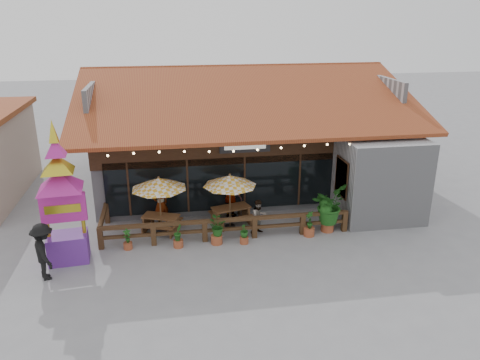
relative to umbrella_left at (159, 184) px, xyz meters
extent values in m
plane|color=gray|center=(4.20, -0.68, -2.11)|extent=(100.00, 100.00, 0.00)
cube|color=#A1A1A6|center=(4.20, 6.32, -0.11)|extent=(14.00, 10.00, 4.00)
cube|color=#382212|center=(2.70, 1.24, 1.09)|extent=(11.00, 0.16, 1.60)
cube|color=black|center=(2.70, 1.22, -0.61)|extent=(10.00, 0.12, 2.40)
cube|color=#FCB371|center=(2.70, 1.42, -0.61)|extent=(9.80, 0.05, 2.20)
cube|color=#A1A1A6|center=(9.45, -0.03, -0.31)|extent=(3.50, 2.70, 3.60)
cube|color=#B11C1F|center=(7.64, -0.18, -0.11)|extent=(0.06, 1.20, 1.50)
cube|color=#382212|center=(7.63, -0.18, -0.11)|extent=(0.04, 1.34, 1.64)
cube|color=brown|center=(4.20, 2.82, 2.79)|extent=(15.50, 7.05, 2.37)
cube|color=brown|center=(4.20, 9.82, 2.79)|extent=(15.50, 7.05, 2.37)
cube|color=brown|center=(4.20, 6.32, 3.91)|extent=(15.50, 0.30, 0.12)
cube|color=#A1A1A6|center=(-2.80, 6.32, 2.59)|extent=(0.20, 9.00, 1.80)
cube|color=#A1A1A6|center=(11.20, 6.32, 2.59)|extent=(0.20, 9.00, 1.80)
cube|color=black|center=(3.70, 1.12, 1.09)|extent=(2.20, 0.10, 0.55)
cube|color=silver|center=(3.70, 1.06, 1.09)|extent=(1.80, 0.02, 0.25)
cube|color=#382212|center=(-1.30, 1.18, -0.61)|extent=(0.08, 0.08, 2.40)
cube|color=#382212|center=(1.20, 1.18, -0.61)|extent=(0.08, 0.08, 2.40)
cube|color=#382212|center=(3.70, 1.18, -0.61)|extent=(0.08, 0.08, 2.40)
cube|color=#382212|center=(6.20, 1.18, -0.61)|extent=(0.08, 0.08, 2.40)
sphere|color=#FFD08C|center=(-1.80, -0.60, 1.44)|extent=(0.09, 0.09, 0.09)
sphere|color=#FFD08C|center=(-0.85, -0.60, 1.48)|extent=(0.09, 0.09, 0.09)
sphere|color=#FFD08C|center=(0.10, -0.60, 1.49)|extent=(0.09, 0.09, 0.09)
sphere|color=#FFD08C|center=(1.05, -0.60, 1.46)|extent=(0.09, 0.09, 0.09)
sphere|color=#FFD08C|center=(2.00, -0.60, 1.41)|extent=(0.09, 0.09, 0.09)
sphere|color=#FFD08C|center=(2.95, -0.60, 1.39)|extent=(0.09, 0.09, 0.09)
sphere|color=#FFD08C|center=(3.90, -0.60, 1.40)|extent=(0.09, 0.09, 0.09)
sphere|color=#FFD08C|center=(4.85, -0.60, 1.44)|extent=(0.09, 0.09, 0.09)
sphere|color=#FFD08C|center=(5.80, -0.60, 1.48)|extent=(0.09, 0.09, 0.09)
sphere|color=#FFD08C|center=(6.75, -0.60, 1.49)|extent=(0.09, 0.09, 0.09)
sphere|color=#FFD08C|center=(7.70, -0.60, 1.46)|extent=(0.09, 0.09, 0.09)
cube|color=#4E321B|center=(-2.30, -1.18, -1.66)|extent=(0.20, 0.20, 0.90)
cube|color=#4E321B|center=(-0.30, -1.18, -1.66)|extent=(0.20, 0.20, 0.90)
cube|color=#4E321B|center=(1.70, -1.18, -1.66)|extent=(0.20, 0.20, 0.90)
cube|color=#4E321B|center=(3.70, -1.18, -1.66)|extent=(0.20, 0.20, 0.90)
cube|color=#4E321B|center=(5.70, -1.18, -1.66)|extent=(0.20, 0.20, 0.90)
cube|color=#4E321B|center=(7.50, -1.18, -1.66)|extent=(0.20, 0.20, 0.90)
cube|color=#4E321B|center=(2.60, -1.18, -1.26)|extent=(9.80, 0.16, 0.14)
cube|color=#4E321B|center=(2.60, -1.18, -1.66)|extent=(9.80, 0.12, 0.12)
cube|color=#4E321B|center=(-2.30, 0.07, -1.26)|extent=(0.16, 2.50, 0.14)
cube|color=#4E321B|center=(-2.30, 1.22, -1.66)|extent=(0.20, 0.20, 0.90)
cylinder|color=brown|center=(0.00, 0.00, -0.98)|extent=(0.06, 0.06, 2.27)
cone|color=gold|center=(0.00, 0.00, 0.01)|extent=(2.98, 2.98, 0.45)
sphere|color=brown|center=(0.00, 0.00, 0.26)|extent=(0.10, 0.10, 0.10)
cylinder|color=black|center=(0.00, 0.00, -2.08)|extent=(0.44, 0.44, 0.06)
cylinder|color=brown|center=(2.87, -0.04, -0.99)|extent=(0.06, 0.06, 2.24)
cone|color=gold|center=(2.87, -0.04, -0.02)|extent=(2.31, 2.31, 0.44)
sphere|color=brown|center=(2.87, -0.04, 0.22)|extent=(0.10, 0.10, 0.10)
cylinder|color=black|center=(2.87, -0.04, -2.08)|extent=(0.43, 0.43, 0.06)
cube|color=brown|center=(0.00, -0.01, -1.43)|extent=(1.63, 1.19, 0.06)
cube|color=brown|center=(-0.61, 0.23, -1.77)|extent=(0.31, 0.63, 0.69)
cube|color=brown|center=(0.60, -0.25, -1.77)|extent=(0.31, 0.63, 0.69)
cube|color=brown|center=(-0.19, -0.48, -1.71)|extent=(1.47, 0.78, 0.05)
cube|color=brown|center=(0.18, 0.46, -1.71)|extent=(1.47, 0.78, 0.05)
cube|color=brown|center=(2.97, 0.31, -1.38)|extent=(1.73, 1.15, 0.06)
cube|color=brown|center=(2.30, 0.12, -1.75)|extent=(0.27, 0.69, 0.74)
cube|color=brown|center=(3.64, 0.50, -1.75)|extent=(0.27, 0.69, 0.74)
cube|color=brown|center=(3.12, -0.22, -1.68)|extent=(1.61, 0.70, 0.05)
cube|color=brown|center=(2.82, 0.84, -1.68)|extent=(1.61, 0.70, 0.05)
cube|color=#5E258B|center=(-3.33, -1.89, -1.59)|extent=(1.48, 1.16, 1.04)
cube|color=#AE2084|center=(-3.33, -1.89, -0.03)|extent=(1.58, 0.36, 1.04)
cube|color=gold|center=(-3.33, -2.02, -0.03)|extent=(1.21, 0.14, 0.30)
cylinder|color=gold|center=(-3.94, -1.89, -0.20)|extent=(0.14, 0.14, 1.74)
cylinder|color=gold|center=(-2.73, -1.89, -0.20)|extent=(0.14, 0.14, 1.74)
pyramid|color=#AE2084|center=(-3.33, -1.89, 1.36)|extent=(2.27, 2.27, 0.69)
pyramid|color=gold|center=(-3.33, -1.89, 1.92)|extent=(1.60, 1.60, 0.61)
pyramid|color=#AE2084|center=(-3.33, -1.89, 2.49)|extent=(1.04, 1.04, 0.61)
pyramid|color=gold|center=(-3.33, -1.89, 3.14)|extent=(0.47, 0.47, 0.78)
cylinder|color=brown|center=(6.81, -1.08, -1.92)|extent=(0.53, 0.53, 0.39)
imported|color=#1D5518|center=(6.81, -1.08, -0.93)|extent=(1.84, 1.89, 1.59)
sphere|color=#1D5518|center=(6.94, -1.17, -1.23)|extent=(0.53, 0.53, 0.53)
sphere|color=#1D5518|center=(6.70, -0.95, -1.05)|extent=(0.46, 0.46, 0.46)
imported|color=#382212|center=(0.02, 0.62, -1.14)|extent=(0.85, 0.78, 1.94)
imported|color=#382212|center=(3.95, -0.81, -1.38)|extent=(0.87, 0.78, 1.46)
imported|color=#382212|center=(3.06, 0.98, -1.22)|extent=(1.13, 0.93, 1.80)
imported|color=black|center=(-3.88, -3.06, -1.11)|extent=(1.23, 1.50, 2.02)
cylinder|color=brown|center=(-1.28, -1.36, -1.98)|extent=(0.34, 0.34, 0.27)
imported|color=#1D5518|center=(-1.28, -1.36, -1.56)|extent=(0.35, 0.29, 0.56)
cylinder|color=brown|center=(0.63, -1.52, -1.96)|extent=(0.38, 0.38, 0.31)
imported|color=#1D5518|center=(0.63, -1.52, -1.49)|extent=(0.40, 0.44, 0.63)
cylinder|color=brown|center=(2.14, -1.47, -1.93)|extent=(0.45, 0.45, 0.36)
imported|color=#1D5518|center=(2.14, -1.47, -1.38)|extent=(0.89, 0.86, 0.75)
cylinder|color=brown|center=(3.20, -1.62, -1.97)|extent=(0.35, 0.35, 0.28)
imported|color=#1D5518|center=(3.20, -1.62, -1.55)|extent=(0.43, 0.43, 0.57)
cylinder|color=brown|center=(5.92, -1.39, -1.94)|extent=(0.44, 0.44, 0.35)
imported|color=#1D5518|center=(5.92, -1.39, -1.40)|extent=(0.30, 0.41, 0.73)
camera|label=1|loc=(0.38, -17.90, 6.45)|focal=35.00mm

